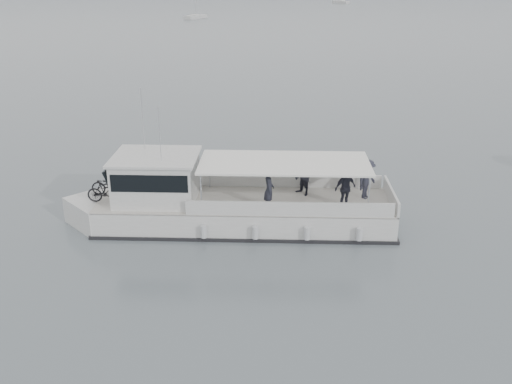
{
  "coord_description": "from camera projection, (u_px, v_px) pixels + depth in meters",
  "views": [
    {
      "loc": [
        4.48,
        -22.24,
        11.01
      ],
      "look_at": [
        4.97,
        1.29,
        1.6
      ],
      "focal_mm": 40.0,
      "sensor_mm": 36.0,
      "label": 1
    }
  ],
  "objects": [
    {
      "name": "tour_boat",
      "position": [
        216.0,
        203.0,
        25.6
      ],
      "size": [
        15.02,
        4.53,
        6.26
      ],
      "rotation": [
        0.0,
        0.0,
        -0.06
      ],
      "color": "silver",
      "rests_on": "ground"
    },
    {
      "name": "ground",
      "position": [
        142.0,
        238.0,
        24.65
      ],
      "size": [
        1400.0,
        1400.0,
        0.0
      ],
      "primitive_type": "plane",
      "color": "#565F65",
      "rests_on": "ground"
    },
    {
      "name": "moored_fleet",
      "position": [
        209.0,
        0.0,
        182.9
      ],
      "size": [
        370.28,
        331.18,
        9.14
      ],
      "color": "silver",
      "rests_on": "ground"
    }
  ]
}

